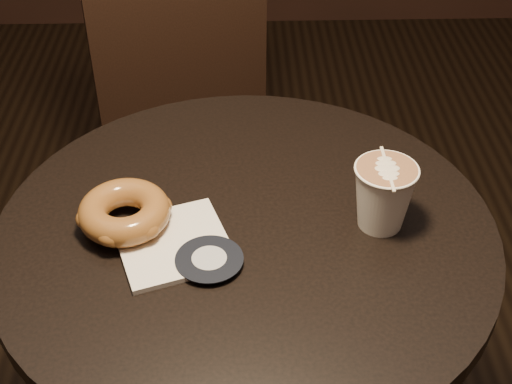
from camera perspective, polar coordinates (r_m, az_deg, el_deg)
cafe_table at (r=1.13m, az=-0.73°, el=-10.26°), size 0.70×0.70×0.75m
chair at (r=1.60m, az=-5.15°, el=6.04°), size 0.48×0.48×0.98m
pastry_bag at (r=0.97m, az=-6.63°, el=-4.11°), size 0.18×0.18×0.01m
doughnut at (r=0.99m, az=-10.49°, el=-1.56°), size 0.13×0.13×0.04m
latte_cup at (r=0.98m, az=10.13°, el=-0.36°), size 0.09×0.09×0.10m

